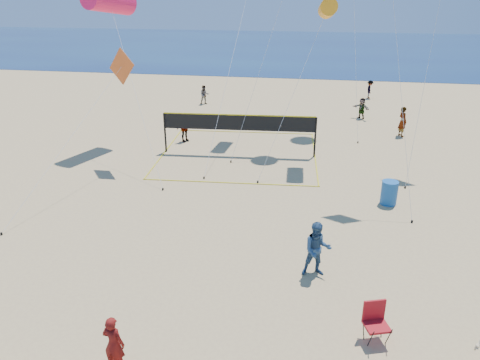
% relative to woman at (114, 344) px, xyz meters
% --- Properties ---
extents(ground, '(120.00, 120.00, 0.00)m').
position_rel_woman_xyz_m(ground, '(2.05, 1.71, -0.77)').
color(ground, tan).
rests_on(ground, ground).
extents(ocean, '(140.00, 50.00, 0.03)m').
position_rel_woman_xyz_m(ocean, '(2.05, 63.71, -0.75)').
color(ocean, '#101F4F').
rests_on(ocean, ground).
extents(woman, '(0.61, 0.45, 1.54)m').
position_rel_woman_xyz_m(woman, '(0.00, 0.00, 0.00)').
color(woman, maroon).
rests_on(woman, ground).
extents(bystander_a, '(1.01, 0.85, 1.86)m').
position_rel_woman_xyz_m(bystander_a, '(4.71, 4.89, 0.16)').
color(bystander_a, '#2C4C70').
rests_on(bystander_a, ground).
extents(far_person_0, '(0.94, 0.98, 1.64)m').
position_rel_woman_xyz_m(far_person_0, '(-3.27, 17.62, 0.05)').
color(far_person_0, gray).
rests_on(far_person_0, ground).
extents(far_person_1, '(1.30, 1.19, 1.45)m').
position_rel_woman_xyz_m(far_person_1, '(7.45, 24.62, -0.05)').
color(far_person_1, gray).
rests_on(far_person_1, ground).
extents(far_person_2, '(0.67, 0.79, 1.83)m').
position_rel_woman_xyz_m(far_person_2, '(9.61, 20.86, 0.15)').
color(far_person_2, gray).
rests_on(far_person_2, ground).
extents(far_person_3, '(0.85, 0.75, 1.45)m').
position_rel_woman_xyz_m(far_person_3, '(-4.32, 26.96, -0.04)').
color(far_person_3, gray).
rests_on(far_person_3, ground).
extents(far_person_4, '(0.62, 0.98, 1.46)m').
position_rel_woman_xyz_m(far_person_4, '(8.55, 31.16, -0.04)').
color(far_person_4, gray).
rests_on(far_person_4, ground).
extents(camp_chair, '(0.75, 0.87, 1.25)m').
position_rel_woman_xyz_m(camp_chair, '(6.27, 2.13, -0.13)').
color(camp_chair, '#A31219').
rests_on(camp_chair, ground).
extents(trash_barrel, '(0.89, 0.89, 1.03)m').
position_rel_woman_xyz_m(trash_barrel, '(7.66, 10.73, -0.25)').
color(trash_barrel, '#17549B').
rests_on(trash_barrel, ground).
extents(volleyball_net, '(8.93, 8.79, 2.25)m').
position_rel_woman_xyz_m(volleyball_net, '(0.31, 15.91, 0.76)').
color(volleyball_net, black).
rests_on(volleyball_net, ground).
extents(kite_0, '(5.67, 7.97, 8.72)m').
position_rel_woman_xyz_m(kite_0, '(-6.80, 16.77, 7.12)').
color(kite_0, '#FE1959').
rests_on(kite_0, ground).
extents(kite_2, '(3.25, 4.96, 8.13)m').
position_rel_woman_xyz_m(kite_2, '(4.60, 15.98, 6.82)').
color(kite_2, '#FF9D18').
rests_on(kite_2, ground).
extents(kite_3, '(2.78, 8.54, 5.94)m').
position_rel_woman_xyz_m(kite_3, '(-5.13, 13.21, 4.02)').
color(kite_3, '#D95A21').
rests_on(kite_3, ground).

